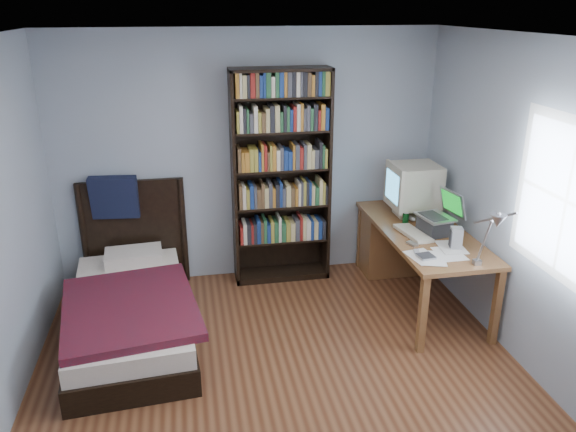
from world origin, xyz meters
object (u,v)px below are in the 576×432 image
(bookshelf, at_px, (281,178))
(desk_lamp, at_px, (495,225))
(keyboard, at_px, (413,233))
(speaker, at_px, (456,238))
(bed, at_px, (131,305))
(crt_monitor, at_px, (413,186))
(desk, at_px, (401,240))
(soda_can, at_px, (406,218))
(laptop, at_px, (436,222))

(bookshelf, bearing_deg, desk_lamp, -56.99)
(keyboard, distance_m, speaker, 0.43)
(speaker, bearing_deg, bed, -172.56)
(crt_monitor, height_order, keyboard, crt_monitor)
(keyboard, bearing_deg, desk, 67.85)
(speaker, distance_m, soda_can, 0.66)
(keyboard, distance_m, soda_can, 0.29)
(laptop, bearing_deg, crt_monitor, 93.88)
(desk, bearing_deg, speaker, -83.89)
(keyboard, height_order, bookshelf, bookshelf)
(desk, bearing_deg, soda_can, -108.00)
(keyboard, relative_size, speaker, 2.32)
(desk, distance_m, desk_lamp, 1.81)
(bookshelf, bearing_deg, keyboard, -37.96)
(crt_monitor, distance_m, laptop, 0.53)
(desk_lamp, xyz_separation_m, bed, (-2.68, 1.07, -0.96))
(laptop, bearing_deg, speaker, -86.35)
(crt_monitor, relative_size, soda_can, 4.86)
(speaker, xyz_separation_m, soda_can, (-0.20, 0.63, -0.04))
(speaker, height_order, bookshelf, bookshelf)
(bed, bearing_deg, speaker, -7.81)
(desk_lamp, height_order, soda_can, desk_lamp)
(speaker, bearing_deg, bookshelf, 153.19)
(desk, xyz_separation_m, bed, (-2.67, -0.55, -0.16))
(laptop, xyz_separation_m, speaker, (0.02, -0.35, -0.02))
(laptop, xyz_separation_m, soda_can, (-0.18, 0.28, -0.06))
(laptop, distance_m, bookshelf, 1.55)
(keyboard, xyz_separation_m, bed, (-2.53, 0.03, -0.49))
(bookshelf, bearing_deg, crt_monitor, -14.97)
(keyboard, bearing_deg, bed, 170.31)
(desk_lamp, relative_size, keyboard, 1.38)
(speaker, distance_m, bed, 2.85)
(laptop, bearing_deg, desk_lamp, -93.82)
(desk, relative_size, bed, 0.84)
(bed, bearing_deg, soda_can, 5.49)
(crt_monitor, xyz_separation_m, bookshelf, (-1.25, 0.33, 0.05))
(soda_can, bearing_deg, bookshelf, 153.50)
(bookshelf, bearing_deg, laptop, -32.98)
(crt_monitor, xyz_separation_m, desk_lamp, (-0.04, -1.54, 0.19))
(desk_lamp, bearing_deg, bed, 158.20)
(desk, height_order, bed, bed)
(desk_lamp, height_order, bed, desk_lamp)
(crt_monitor, bearing_deg, laptop, -86.12)
(soda_can, bearing_deg, laptop, -57.80)
(crt_monitor, height_order, bed, crt_monitor)
(desk_lamp, relative_size, bed, 0.29)
(desk, bearing_deg, bookshelf, 168.49)
(speaker, bearing_deg, laptop, 108.90)
(crt_monitor, distance_m, bed, 2.86)
(keyboard, bearing_deg, soda_can, 73.25)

